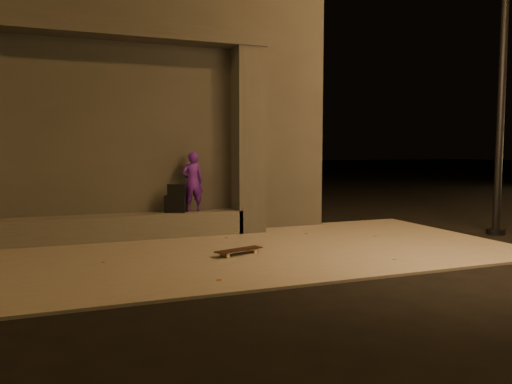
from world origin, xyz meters
name	(u,v)px	position (x,y,z in m)	size (l,w,h in m)	color
ground	(223,291)	(0.00, 0.00, 0.00)	(120.00, 120.00, 0.00)	black
sidewalk	(185,256)	(0.00, 2.00, 0.02)	(11.00, 4.40, 0.04)	slate
building	(96,108)	(-1.00, 6.49, 2.61)	(9.00, 5.10, 5.22)	#3C3936
ledge	(79,229)	(-1.50, 3.75, 0.27)	(6.00, 0.55, 0.45)	#4C4945
column	(248,141)	(1.70, 3.75, 1.84)	(0.55, 0.55, 3.60)	#3C3936
canopy	(132,32)	(-0.50, 3.80, 3.78)	(5.00, 0.70, 0.28)	#3C3936
skateboarder	(192,182)	(0.57, 3.75, 1.06)	(0.42, 0.27, 1.14)	#4D1694
backpack	(175,202)	(0.23, 3.75, 0.68)	(0.45, 0.37, 0.54)	black
skateboard	(239,250)	(0.79, 1.69, 0.11)	(0.83, 0.44, 0.09)	black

